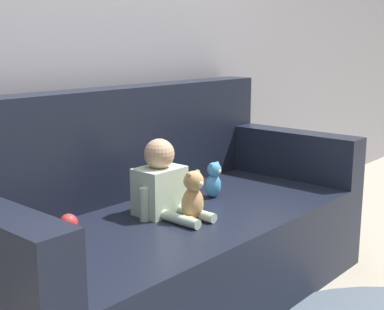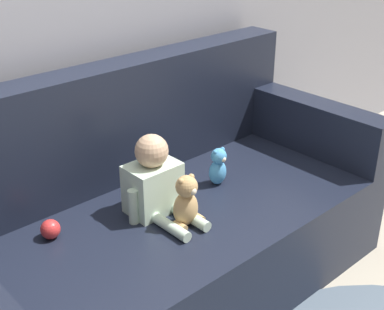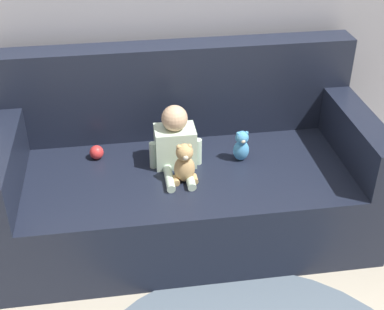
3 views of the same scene
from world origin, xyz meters
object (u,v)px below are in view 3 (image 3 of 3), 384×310
(person_baby, at_px, (175,142))
(teddy_bear_brown, at_px, (185,164))
(couch, at_px, (184,176))
(plush_toy_side, at_px, (241,146))
(toy_ball, at_px, (97,152))

(person_baby, relative_size, teddy_bear_brown, 1.58)
(teddy_bear_brown, bearing_deg, couch, 82.97)
(person_baby, xyz_separation_m, teddy_bear_brown, (0.03, -0.17, -0.04))
(person_baby, bearing_deg, teddy_bear_brown, -80.73)
(couch, bearing_deg, plush_toy_side, -9.10)
(person_baby, relative_size, toy_ball, 4.56)
(toy_ball, bearing_deg, plush_toy_side, -9.56)
(plush_toy_side, bearing_deg, couch, 170.90)
(couch, xyz_separation_m, plush_toy_side, (0.32, -0.05, 0.21))
(teddy_bear_brown, relative_size, toy_ball, 2.88)
(teddy_bear_brown, relative_size, plush_toy_side, 1.24)
(couch, height_order, person_baby, couch)
(couch, xyz_separation_m, teddy_bear_brown, (-0.03, -0.21, 0.22))
(plush_toy_side, distance_m, toy_ball, 0.83)
(toy_ball, bearing_deg, person_baby, -16.06)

